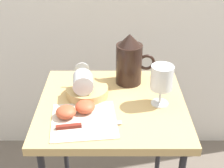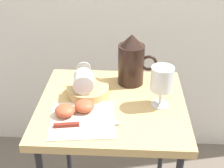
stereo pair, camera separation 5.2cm
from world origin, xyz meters
The scene contains 9 objects.
table centered at (0.00, 0.00, 0.66)m, with size 0.55×0.51×0.73m.
linen_napkin centered at (-0.10, -0.11, 0.73)m, with size 0.22×0.21×0.00m, color beige.
basket_tray centered at (-0.10, 0.05, 0.75)m, with size 0.16×0.16×0.04m, color tan.
pitcher centered at (0.07, 0.16, 0.82)m, with size 0.16×0.11×0.21m.
wine_glass_upright centered at (0.18, -0.01, 0.84)m, with size 0.08×0.08×0.16m.
wine_glass_tipped_near centered at (-0.11, 0.03, 0.81)m, with size 0.08×0.15×0.08m.
apple_half_left centered at (-0.16, -0.09, 0.76)m, with size 0.07×0.07×0.04m, color #C15133.
apple_half_right centered at (-0.09, -0.06, 0.76)m, with size 0.07×0.07×0.04m, color #C15133.
knife centered at (-0.11, -0.15, 0.74)m, with size 0.22×0.05×0.01m.
Camera 2 is at (0.05, -0.98, 1.38)m, focal length 50.45 mm.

